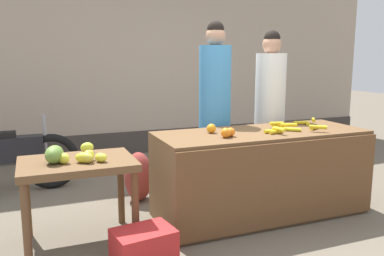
{
  "coord_description": "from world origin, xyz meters",
  "views": [
    {
      "loc": [
        -1.66,
        -3.26,
        1.53
      ],
      "look_at": [
        -0.29,
        0.15,
        0.87
      ],
      "focal_mm": 37.66,
      "sensor_mm": 36.0,
      "label": 1
    }
  ],
  "objects_px": {
    "produce_crate": "(144,246)",
    "vendor_woman_white_shirt": "(270,111)",
    "parked_motorcycle": "(6,159)",
    "produce_sack": "(139,176)",
    "vendor_woman_blue_shirt": "(215,110)"
  },
  "relations": [
    {
      "from": "produce_crate",
      "to": "vendor_woman_white_shirt",
      "type": "bearing_deg",
      "value": 32.49
    },
    {
      "from": "parked_motorcycle",
      "to": "vendor_woman_blue_shirt",
      "type": "bearing_deg",
      "value": -23.74
    },
    {
      "from": "vendor_woman_white_shirt",
      "to": "parked_motorcycle",
      "type": "xyz_separation_m",
      "value": [
        -2.82,
        0.94,
        -0.51
      ]
    },
    {
      "from": "parked_motorcycle",
      "to": "produce_sack",
      "type": "xyz_separation_m",
      "value": [
        1.32,
        -0.77,
        -0.14
      ]
    },
    {
      "from": "vendor_woman_white_shirt",
      "to": "parked_motorcycle",
      "type": "height_order",
      "value": "vendor_woman_white_shirt"
    },
    {
      "from": "vendor_woman_blue_shirt",
      "to": "vendor_woman_white_shirt",
      "type": "distance_m",
      "value": 0.69
    },
    {
      "from": "vendor_woman_blue_shirt",
      "to": "produce_crate",
      "type": "bearing_deg",
      "value": -134.07
    },
    {
      "from": "vendor_woman_blue_shirt",
      "to": "vendor_woman_white_shirt",
      "type": "height_order",
      "value": "vendor_woman_blue_shirt"
    },
    {
      "from": "vendor_woman_white_shirt",
      "to": "produce_sack",
      "type": "relative_size",
      "value": 3.44
    },
    {
      "from": "vendor_woman_blue_shirt",
      "to": "parked_motorcycle",
      "type": "distance_m",
      "value": 2.4
    },
    {
      "from": "vendor_woman_blue_shirt",
      "to": "vendor_woman_white_shirt",
      "type": "bearing_deg",
      "value": -0.28
    },
    {
      "from": "produce_sack",
      "to": "vendor_woman_white_shirt",
      "type": "bearing_deg",
      "value": -6.61
    },
    {
      "from": "vendor_woman_blue_shirt",
      "to": "produce_crate",
      "type": "xyz_separation_m",
      "value": [
        -1.12,
        -1.15,
        -0.83
      ]
    },
    {
      "from": "vendor_woman_blue_shirt",
      "to": "produce_crate",
      "type": "height_order",
      "value": "vendor_woman_blue_shirt"
    },
    {
      "from": "vendor_woman_white_shirt",
      "to": "produce_sack",
      "type": "distance_m",
      "value": 1.65
    }
  ]
}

